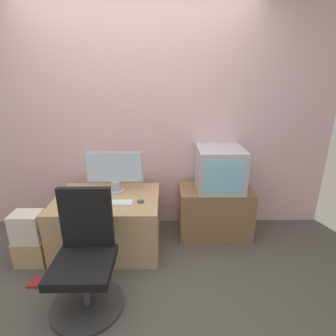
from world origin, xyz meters
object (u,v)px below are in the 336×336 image
at_px(crt_tv, 219,168).
at_px(cardboard_box_lower, 32,251).
at_px(office_chair, 85,263).
at_px(main_monitor, 115,171).
at_px(book, 41,282).
at_px(mouse, 141,201).
at_px(keyboard, 113,203).

distance_m(crt_tv, cardboard_box_lower, 2.05).
relative_size(crt_tv, office_chair, 0.55).
xyz_separation_m(main_monitor, book, (-0.57, -0.70, -0.79)).
bearing_deg(mouse, crt_tv, 23.86).
bearing_deg(book, mouse, 26.59).
bearing_deg(keyboard, office_chair, -100.79).
distance_m(keyboard, book, 0.92).
height_order(main_monitor, cardboard_box_lower, main_monitor).
distance_m(crt_tv, book, 2.02).
distance_m(main_monitor, mouse, 0.45).
height_order(office_chair, book, office_chair).
bearing_deg(book, keyboard, 35.27).
distance_m(office_chair, cardboard_box_lower, 0.86).
relative_size(mouse, office_chair, 0.07).
bearing_deg(crt_tv, cardboard_box_lower, -164.98).
distance_m(crt_tv, office_chair, 1.61).
relative_size(keyboard, office_chair, 0.39).
distance_m(main_monitor, crt_tv, 1.11).
distance_m(cardboard_box_lower, book, 0.37).
bearing_deg(book, office_chair, -21.52).
xyz_separation_m(mouse, office_chair, (-0.38, -0.62, -0.22)).
xyz_separation_m(crt_tv, office_chair, (-1.20, -0.98, -0.43)).
bearing_deg(office_chair, main_monitor, 84.05).
bearing_deg(cardboard_box_lower, crt_tv, 15.02).
relative_size(main_monitor, mouse, 8.48).
xyz_separation_m(crt_tv, book, (-1.68, -0.79, -0.78)).
height_order(keyboard, office_chair, office_chair).
xyz_separation_m(main_monitor, keyboard, (0.02, -0.28, -0.22)).
distance_m(office_chair, book, 0.62).
bearing_deg(mouse, keyboard, -178.07).
bearing_deg(main_monitor, crt_tv, 4.84).
distance_m(main_monitor, book, 1.20).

